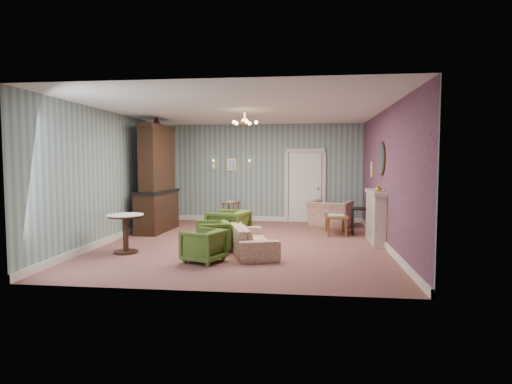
# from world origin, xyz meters

# --- Properties ---
(floor) EXTENTS (7.00, 7.00, 0.00)m
(floor) POSITION_xyz_m (0.00, 0.00, 0.00)
(floor) COLOR #85544D
(floor) RESTS_ON ground
(ceiling) EXTENTS (7.00, 7.00, 0.00)m
(ceiling) POSITION_xyz_m (0.00, 0.00, 2.90)
(ceiling) COLOR white
(ceiling) RESTS_ON ground
(wall_back) EXTENTS (6.00, 0.00, 6.00)m
(wall_back) POSITION_xyz_m (0.00, 3.50, 1.45)
(wall_back) COLOR slate
(wall_back) RESTS_ON ground
(wall_front) EXTENTS (6.00, 0.00, 6.00)m
(wall_front) POSITION_xyz_m (0.00, -3.50, 1.45)
(wall_front) COLOR slate
(wall_front) RESTS_ON ground
(wall_left) EXTENTS (0.00, 7.00, 7.00)m
(wall_left) POSITION_xyz_m (-3.00, 0.00, 1.45)
(wall_left) COLOR slate
(wall_left) RESTS_ON ground
(wall_right) EXTENTS (0.00, 7.00, 7.00)m
(wall_right) POSITION_xyz_m (3.00, 0.00, 1.45)
(wall_right) COLOR slate
(wall_right) RESTS_ON ground
(wall_right_floral) EXTENTS (0.00, 7.00, 7.00)m
(wall_right_floral) POSITION_xyz_m (2.98, 0.00, 1.45)
(wall_right_floral) COLOR #A95463
(wall_right_floral) RESTS_ON ground
(door) EXTENTS (1.12, 0.12, 2.16)m
(door) POSITION_xyz_m (1.30, 3.46, 1.08)
(door) COLOR white
(door) RESTS_ON floor
(olive_chair_a) EXTENTS (0.78, 0.81, 0.65)m
(olive_chair_a) POSITION_xyz_m (-0.48, -1.84, 0.33)
(olive_chair_a) COLOR #456121
(olive_chair_a) RESTS_ON floor
(olive_chair_b) EXTENTS (0.77, 0.80, 0.66)m
(olive_chair_b) POSITION_xyz_m (-0.53, -0.87, 0.33)
(olive_chair_b) COLOR #456121
(olive_chair_b) RESTS_ON floor
(olive_chair_c) EXTENTS (0.90, 0.94, 0.81)m
(olive_chair_c) POSITION_xyz_m (-0.34, -0.11, 0.41)
(olive_chair_c) COLOR #456121
(olive_chair_c) RESTS_ON floor
(sofa_chintz) EXTENTS (1.08, 1.95, 0.73)m
(sofa_chintz) POSITION_xyz_m (0.27, -0.94, 0.37)
(sofa_chintz) COLOR #96423C
(sofa_chintz) RESTS_ON floor
(wingback_chair) EXTENTS (1.27, 1.03, 0.96)m
(wingback_chair) POSITION_xyz_m (2.00, 2.61, 0.48)
(wingback_chair) COLOR #96423C
(wingback_chair) RESTS_ON floor
(dresser) EXTENTS (0.68, 1.76, 2.88)m
(dresser) POSITION_xyz_m (-2.47, 1.33, 1.44)
(dresser) COLOR black
(dresser) RESTS_ON floor
(fireplace) EXTENTS (0.30, 1.40, 1.16)m
(fireplace) POSITION_xyz_m (2.86, 0.40, 0.58)
(fireplace) COLOR beige
(fireplace) RESTS_ON floor
(mantel_vase) EXTENTS (0.15, 0.15, 0.15)m
(mantel_vase) POSITION_xyz_m (2.84, 0.00, 1.23)
(mantel_vase) COLOR gold
(mantel_vase) RESTS_ON fireplace
(oval_mirror) EXTENTS (0.04, 0.76, 0.84)m
(oval_mirror) POSITION_xyz_m (2.96, 0.40, 1.85)
(oval_mirror) COLOR white
(oval_mirror) RESTS_ON wall_right
(framed_print) EXTENTS (0.04, 0.34, 0.42)m
(framed_print) POSITION_xyz_m (2.97, 1.75, 1.60)
(framed_print) COLOR gold
(framed_print) RESTS_ON wall_right
(coffee_table) EXTENTS (0.54, 0.95, 0.48)m
(coffee_table) POSITION_xyz_m (2.07, 1.39, 0.24)
(coffee_table) COLOR brown
(coffee_table) RESTS_ON floor
(side_table_black) EXTENTS (0.46, 0.46, 0.67)m
(side_table_black) POSITION_xyz_m (2.65, 1.40, 0.33)
(side_table_black) COLOR black
(side_table_black) RESTS_ON floor
(pedestal_table) EXTENTS (0.91, 0.91, 0.77)m
(pedestal_table) POSITION_xyz_m (-2.18, -1.27, 0.38)
(pedestal_table) COLOR black
(pedestal_table) RESTS_ON floor
(nesting_table) EXTENTS (0.50, 0.58, 0.67)m
(nesting_table) POSITION_xyz_m (-0.83, 2.94, 0.33)
(nesting_table) COLOR brown
(nesting_table) RESTS_ON floor
(gilt_mirror_back) EXTENTS (0.28, 0.06, 0.36)m
(gilt_mirror_back) POSITION_xyz_m (-0.90, 3.46, 1.70)
(gilt_mirror_back) COLOR gold
(gilt_mirror_back) RESTS_ON wall_back
(sconce_left) EXTENTS (0.16, 0.12, 0.30)m
(sconce_left) POSITION_xyz_m (-1.45, 3.44, 1.70)
(sconce_left) COLOR gold
(sconce_left) RESTS_ON wall_back
(sconce_right) EXTENTS (0.16, 0.12, 0.30)m
(sconce_right) POSITION_xyz_m (-0.35, 3.44, 1.70)
(sconce_right) COLOR gold
(sconce_right) RESTS_ON wall_back
(chandelier) EXTENTS (0.56, 0.56, 0.36)m
(chandelier) POSITION_xyz_m (0.00, 0.00, 2.63)
(chandelier) COLOR gold
(chandelier) RESTS_ON ceiling
(burgundy_cushion) EXTENTS (0.41, 0.28, 0.39)m
(burgundy_cushion) POSITION_xyz_m (1.95, 2.46, 0.48)
(burgundy_cushion) COLOR maroon
(burgundy_cushion) RESTS_ON wingback_chair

